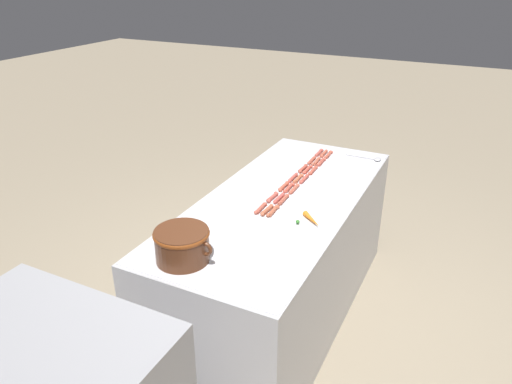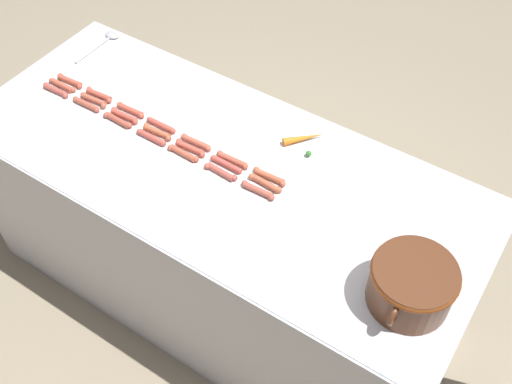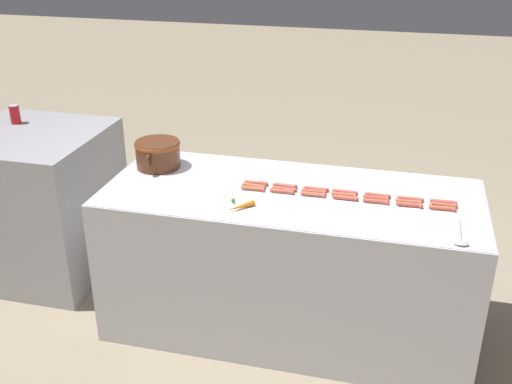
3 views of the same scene
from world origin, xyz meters
name	(u,v)px [view 2 (image 2 of 3)]	position (x,y,z in m)	size (l,w,h in m)	color
ground_plane	(227,286)	(0.00, 0.00, 0.00)	(20.00, 20.00, 0.00)	gray
griddle_counter	(223,232)	(0.00, 0.00, 0.44)	(0.87, 2.08, 0.88)	#BCBCC1
hot_dog_0	(70,81)	(-0.03, -0.80, 0.89)	(0.03, 0.14, 0.02)	#BB543E
hot_dog_1	(99,95)	(-0.04, -0.64, 0.89)	(0.03, 0.14, 0.02)	#B54F3E
hot_dog_2	(130,110)	(-0.03, -0.46, 0.89)	(0.03, 0.14, 0.02)	#BE523F
hot_dog_3	(161,125)	(-0.03, -0.30, 0.89)	(0.02, 0.14, 0.02)	#BC4F41
hot_dog_4	(196,142)	(-0.03, -0.13, 0.89)	(0.03, 0.14, 0.02)	#BC5A44
hot_dog_5	(232,160)	(-0.03, 0.04, 0.89)	(0.03, 0.14, 0.02)	#B65540
hot_dog_6	(269,177)	(-0.04, 0.21, 0.89)	(0.03, 0.14, 0.02)	#B5593D
hot_dog_7	(62,85)	(0.01, -0.81, 0.89)	(0.03, 0.14, 0.02)	#BA5940
hot_dog_8	(93,100)	(0.00, -0.63, 0.89)	(0.03, 0.14, 0.02)	#B55C44
hot_dog_9	(124,116)	(0.01, -0.46, 0.89)	(0.03, 0.14, 0.02)	#BF4F3E
hot_dog_10	(157,132)	(0.01, -0.29, 0.89)	(0.03, 0.14, 0.02)	#B85D3E
hot_dog_11	(190,148)	(0.01, -0.13, 0.89)	(0.03, 0.14, 0.02)	#BE503F
hot_dog_12	(226,164)	(0.00, 0.04, 0.89)	(0.03, 0.14, 0.02)	#BD4F45
hot_dog_13	(265,183)	(0.00, 0.21, 0.89)	(0.03, 0.14, 0.02)	#B45D40
hot_dog_14	(56,90)	(0.04, -0.81, 0.89)	(0.03, 0.14, 0.02)	#B95347
hot_dog_15	(86,104)	(0.04, -0.64, 0.89)	(0.03, 0.14, 0.02)	#B45440
hot_dog_16	(118,120)	(0.04, -0.47, 0.89)	(0.03, 0.14, 0.02)	#B3503E
hot_dog_17	(151,137)	(0.04, -0.29, 0.89)	(0.03, 0.14, 0.02)	#BE5043
hot_dog_18	(183,153)	(0.04, -0.13, 0.89)	(0.03, 0.14, 0.02)	#BF563F
hot_dog_19	(221,172)	(0.04, 0.04, 0.89)	(0.03, 0.14, 0.02)	#B65346
hot_dog_20	(258,190)	(0.04, 0.21, 0.89)	(0.03, 0.14, 0.02)	#B55543
bean_pot	(412,283)	(0.16, 0.84, 0.97)	(0.34, 0.27, 0.16)	#562D19
serving_spoon	(106,40)	(-0.34, -0.88, 0.89)	(0.27, 0.07, 0.02)	#B7B7BC
carrot	(304,139)	(-0.27, 0.22, 0.90)	(0.15, 0.14, 0.03)	orange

